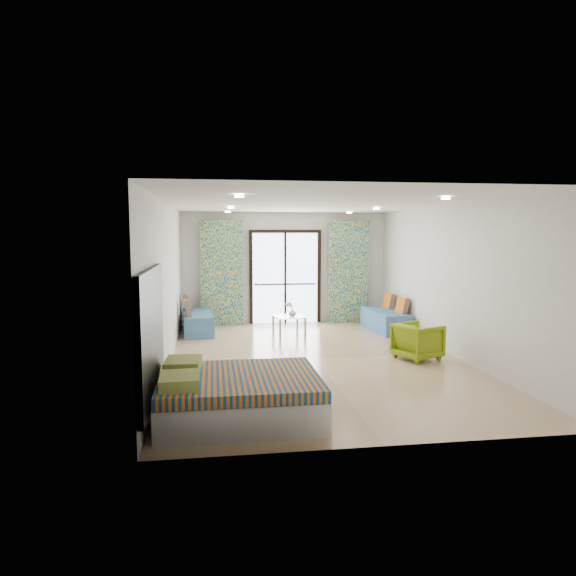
{
  "coord_description": "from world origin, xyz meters",
  "views": [
    {
      "loc": [
        -1.75,
        -8.67,
        2.21
      ],
      "look_at": [
        -0.33,
        1.02,
        1.15
      ],
      "focal_mm": 32.0,
      "sensor_mm": 36.0,
      "label": 1
    }
  ],
  "objects": [
    {
      "name": "switch_plate",
      "position": [
        -2.47,
        -1.45,
        1.05
      ],
      "size": [
        0.02,
        0.1,
        0.1
      ],
      "primitive_type": "cube",
      "color": "silver",
      "rests_on": "wall_left"
    },
    {
      "name": "downlight_d",
      "position": [
        1.4,
        1.0,
        2.67
      ],
      "size": [
        0.12,
        0.12,
        0.02
      ],
      "primitive_type": "cylinder",
      "color": "#FFE0B2",
      "rests_on": "ceiling"
    },
    {
      "name": "vase",
      "position": [
        -0.08,
        2.07,
        0.5
      ],
      "size": [
        0.22,
        0.22,
        0.17
      ],
      "primitive_type": "imported",
      "rotation": [
        0.0,
        0.0,
        -0.32
      ],
      "color": "white",
      "rests_on": "coffee_table"
    },
    {
      "name": "balcony_rail",
      "position": [
        0.0,
        3.73,
        0.95
      ],
      "size": [
        1.52,
        0.03,
        0.04
      ],
      "primitive_type": "cube",
      "color": "#595451",
      "rests_on": "balcony_door"
    },
    {
      "name": "coffee_table",
      "position": [
        -0.14,
        2.15,
        0.37
      ],
      "size": [
        0.72,
        0.72,
        0.73
      ],
      "rotation": [
        0.0,
        0.0,
        0.15
      ],
      "color": "silver",
      "rests_on": "floor"
    },
    {
      "name": "wall_left",
      "position": [
        -2.5,
        0.0,
        1.35
      ],
      "size": [
        0.01,
        7.5,
        2.7
      ],
      "primitive_type": null,
      "color": "silver",
      "rests_on": "ground"
    },
    {
      "name": "daybed_left",
      "position": [
        -2.11,
        2.73,
        0.25
      ],
      "size": [
        0.73,
        1.65,
        0.79
      ],
      "rotation": [
        0.0,
        0.0,
        0.07
      ],
      "color": "#3F6996",
      "rests_on": "floor"
    },
    {
      "name": "balcony_door",
      "position": [
        0.0,
        3.72,
        1.26
      ],
      "size": [
        1.76,
        0.08,
        2.28
      ],
      "color": "black",
      "rests_on": "floor"
    },
    {
      "name": "downlight_e",
      "position": [
        -1.4,
        3.0,
        2.67
      ],
      "size": [
        0.12,
        0.12,
        0.02
      ],
      "primitive_type": "cylinder",
      "color": "#FFE0B2",
      "rests_on": "ceiling"
    },
    {
      "name": "wall_back",
      "position": [
        0.0,
        3.75,
        1.35
      ],
      "size": [
        5.0,
        0.01,
        2.7
      ],
      "primitive_type": null,
      "color": "silver",
      "rests_on": "ground"
    },
    {
      "name": "daybed_right",
      "position": [
        2.11,
        2.35,
        0.25
      ],
      "size": [
        0.72,
        1.66,
        0.81
      ],
      "rotation": [
        0.0,
        0.0,
        0.05
      ],
      "color": "#3F6996",
      "rests_on": "floor"
    },
    {
      "name": "downlight_b",
      "position": [
        1.4,
        -2.0,
        2.67
      ],
      "size": [
        0.12,
        0.12,
        0.02
      ],
      "primitive_type": "cylinder",
      "color": "#FFE0B2",
      "rests_on": "ceiling"
    },
    {
      "name": "bed",
      "position": [
        -1.48,
        -2.7,
        0.27
      ],
      "size": [
        1.89,
        1.54,
        0.65
      ],
      "color": "silver",
      "rests_on": "floor"
    },
    {
      "name": "floor",
      "position": [
        0.0,
        0.0,
        0.0
      ],
      "size": [
        5.0,
        7.5,
        0.01
      ],
      "primitive_type": null,
      "color": "tan",
      "rests_on": "ground"
    },
    {
      "name": "wall_right",
      "position": [
        2.5,
        0.0,
        1.35
      ],
      "size": [
        0.01,
        7.5,
        2.7
      ],
      "primitive_type": null,
      "color": "silver",
      "rests_on": "ground"
    },
    {
      "name": "armchair",
      "position": [
        1.78,
        -0.27,
        0.35
      ],
      "size": [
        0.85,
        0.87,
        0.7
      ],
      "primitive_type": "imported",
      "rotation": [
        0.0,
        0.0,
        1.97
      ],
      "color": "olive",
      "rests_on": "floor"
    },
    {
      "name": "downlight_c",
      "position": [
        -1.4,
        1.0,
        2.67
      ],
      "size": [
        0.12,
        0.12,
        0.02
      ],
      "primitive_type": "cylinder",
      "color": "#FFE0B2",
      "rests_on": "ceiling"
    },
    {
      "name": "ceiling",
      "position": [
        0.0,
        0.0,
        2.7
      ],
      "size": [
        5.0,
        7.5,
        0.01
      ],
      "primitive_type": null,
      "color": "silver",
      "rests_on": "ground"
    },
    {
      "name": "downlight_f",
      "position": [
        1.4,
        3.0,
        2.67
      ],
      "size": [
        0.12,
        0.12,
        0.02
      ],
      "primitive_type": "cylinder",
      "color": "#FFE0B2",
      "rests_on": "ceiling"
    },
    {
      "name": "curtain_right",
      "position": [
        1.55,
        3.57,
        1.25
      ],
      "size": [
        1.0,
        0.1,
        2.5
      ],
      "primitive_type": "cube",
      "color": "silver",
      "rests_on": "floor"
    },
    {
      "name": "headboard",
      "position": [
        -2.46,
        -2.7,
        1.05
      ],
      "size": [
        0.06,
        2.1,
        1.5
      ],
      "primitive_type": "cube",
      "color": "black",
      "rests_on": "floor"
    },
    {
      "name": "wall_front",
      "position": [
        0.0,
        -3.75,
        1.35
      ],
      "size": [
        5.0,
        0.01,
        2.7
      ],
      "primitive_type": null,
      "color": "silver",
      "rests_on": "ground"
    },
    {
      "name": "downlight_a",
      "position": [
        -1.4,
        -2.0,
        2.67
      ],
      "size": [
        0.12,
        0.12,
        0.02
      ],
      "primitive_type": "cylinder",
      "color": "#FFE0B2",
      "rests_on": "ceiling"
    },
    {
      "name": "curtain_left",
      "position": [
        -1.55,
        3.57,
        1.25
      ],
      "size": [
        1.0,
        0.1,
        2.5
      ],
      "primitive_type": "cube",
      "color": "silver",
      "rests_on": "floor"
    }
  ]
}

